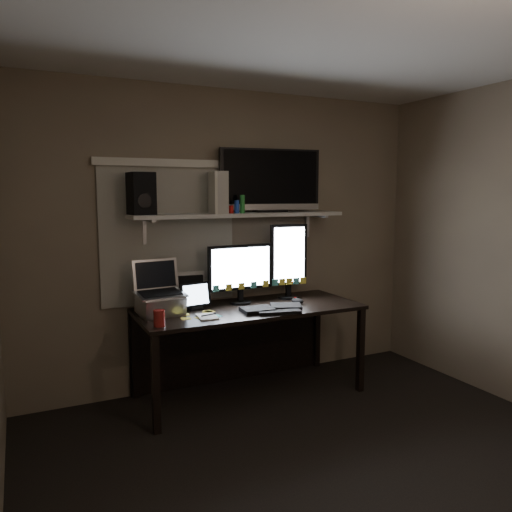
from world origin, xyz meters
TOP-DOWN VIEW (x-y plane):
  - floor at (0.00, 0.00)m, footprint 3.60×3.60m
  - ceiling at (0.00, 0.00)m, footprint 3.60×3.60m
  - back_wall at (0.00, 1.80)m, footprint 3.60×0.00m
  - window_blinds at (-0.55, 1.79)m, footprint 1.10×0.02m
  - desk at (0.00, 1.55)m, footprint 1.80×0.75m
  - wall_shelf at (0.00, 1.62)m, footprint 1.80×0.35m
  - monitor_landscape at (-0.01, 1.58)m, footprint 0.58×0.09m
  - monitor_portrait at (0.45, 1.59)m, footprint 0.33×0.10m
  - keyboard at (0.12, 1.26)m, footprint 0.54×0.31m
  - mouse at (0.42, 1.37)m, footprint 0.10×0.14m
  - notepad at (-0.42, 1.26)m, footprint 0.16×0.21m
  - tablet at (-0.42, 1.52)m, footprint 0.26×0.14m
  - file_sorter at (-0.42, 1.67)m, footprint 0.23×0.13m
  - laptop at (-0.71, 1.49)m, footprint 0.39×0.33m
  - cup at (-0.80, 1.17)m, footprint 0.10×0.10m
  - sticky_notes at (-0.46, 1.35)m, footprint 0.36×0.30m
  - tv at (0.31, 1.67)m, footprint 0.90×0.26m
  - game_console at (-0.20, 1.62)m, footprint 0.13×0.29m
  - speaker at (-0.80, 1.63)m, footprint 0.19×0.22m
  - bottles at (-0.05, 1.56)m, footprint 0.25×0.11m

SIDE VIEW (x-z plane):
  - floor at x=0.00m, z-range 0.00..0.00m
  - desk at x=0.00m, z-range 0.19..0.92m
  - sticky_notes at x=-0.46m, z-range 0.73..0.73m
  - notepad at x=-0.42m, z-range 0.73..0.74m
  - keyboard at x=0.12m, z-range 0.73..0.76m
  - mouse at x=0.42m, z-range 0.73..0.77m
  - cup at x=-0.80m, z-range 0.73..0.84m
  - tablet at x=-0.42m, z-range 0.73..0.95m
  - file_sorter at x=-0.42m, z-range 0.73..1.00m
  - laptop at x=-0.71m, z-range 0.73..1.13m
  - monitor_landscape at x=-0.01m, z-range 0.73..1.23m
  - monitor_portrait at x=0.45m, z-range 0.73..1.39m
  - back_wall at x=0.00m, z-range -0.55..3.05m
  - window_blinds at x=-0.55m, z-range 0.75..1.85m
  - wall_shelf at x=0.00m, z-range 1.45..1.48m
  - bottles at x=-0.05m, z-range 1.48..1.63m
  - speaker at x=-0.80m, z-range 1.48..1.80m
  - game_console at x=-0.20m, z-range 1.48..1.81m
  - tv at x=0.31m, z-range 1.48..2.01m
  - ceiling at x=0.00m, z-range 2.50..2.50m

